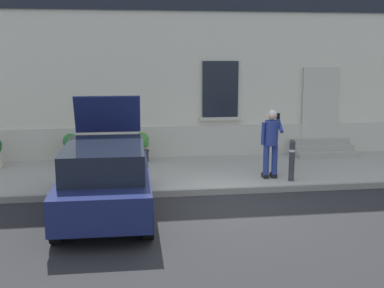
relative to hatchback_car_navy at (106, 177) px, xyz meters
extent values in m
plane|color=#232326|center=(2.33, 0.18, -0.80)|extent=(80.00, 80.00, 0.00)
cube|color=#99968E|center=(2.33, 2.98, -0.72)|extent=(24.00, 3.60, 0.15)
cube|color=gray|center=(2.33, 1.12, -0.72)|extent=(24.00, 0.12, 0.15)
cube|color=beige|center=(2.33, 5.48, 2.95)|extent=(24.00, 1.40, 7.50)
cube|color=#BCB7A8|center=(2.33, 4.76, -0.25)|extent=(24.00, 0.08, 1.10)
cube|color=#1E472D|center=(6.49, 4.75, 0.88)|extent=(1.00, 0.08, 2.10)
cube|color=#BCB7A8|center=(6.49, 4.73, 0.93)|extent=(1.16, 0.06, 2.24)
cube|color=black|center=(3.29, 4.75, 1.40)|extent=(1.10, 0.06, 1.70)
cube|color=#BCB7A8|center=(3.29, 4.72, 0.50)|extent=(1.30, 0.12, 0.10)
cube|color=#9E998E|center=(6.49, 3.98, -0.57)|extent=(1.88, 0.32, 0.16)
cube|color=#9E998E|center=(6.49, 4.30, -0.49)|extent=(1.88, 0.32, 0.32)
cube|color=#9E998E|center=(6.49, 4.62, -0.41)|extent=(1.88, 0.32, 0.48)
cube|color=#161E4C|center=(0.00, 0.02, -0.18)|extent=(1.80, 4.02, 0.64)
cube|color=black|center=(0.00, -0.13, 0.42)|extent=(1.57, 2.42, 0.56)
cube|color=black|center=(0.03, 2.03, -0.40)|extent=(1.66, 0.12, 0.20)
cube|color=yellow|center=(0.03, 2.03, -0.22)|extent=(0.52, 0.03, 0.12)
cube|color=#B21414|center=(-0.73, 2.04, 0.04)|extent=(0.16, 0.04, 0.18)
cube|color=#B21414|center=(0.78, 2.02, 0.04)|extent=(0.16, 0.04, 0.18)
cube|color=#161E4C|center=(0.02, 1.47, 1.10)|extent=(1.49, 0.38, 0.87)
cylinder|color=black|center=(-0.81, -1.37, -0.50)|extent=(0.21, 0.60, 0.60)
cylinder|color=black|center=(0.78, -1.39, -0.50)|extent=(0.21, 0.60, 0.60)
cylinder|color=black|center=(-0.78, 1.43, -0.50)|extent=(0.21, 0.60, 0.60)
cylinder|color=black|center=(0.81, 1.41, -0.50)|extent=(0.21, 0.60, 0.60)
cylinder|color=#333338|center=(4.48, 1.53, -0.17)|extent=(0.14, 0.14, 0.95)
sphere|color=#333338|center=(4.48, 1.53, 0.32)|extent=(0.15, 0.15, 0.15)
cylinder|color=silver|center=(4.48, 1.53, 0.12)|extent=(0.15, 0.15, 0.06)
cylinder|color=#333338|center=(0.28, 1.53, -0.17)|extent=(0.14, 0.14, 0.95)
sphere|color=#333338|center=(0.28, 1.53, 0.32)|extent=(0.15, 0.15, 0.15)
cylinder|color=silver|center=(0.28, 1.53, 0.12)|extent=(0.15, 0.15, 0.06)
cylinder|color=navy|center=(3.92, 1.86, -0.20)|extent=(0.15, 0.15, 0.82)
cube|color=black|center=(3.92, 1.92, -0.60)|extent=(0.12, 0.28, 0.10)
cylinder|color=navy|center=(4.14, 1.86, -0.20)|extent=(0.15, 0.15, 0.82)
cube|color=black|center=(4.14, 1.92, -0.60)|extent=(0.12, 0.28, 0.10)
cylinder|color=navy|center=(4.03, 1.84, 0.52)|extent=(0.34, 0.38, 0.64)
sphere|color=tan|center=(4.03, 1.81, 0.97)|extent=(0.22, 0.22, 0.22)
sphere|color=silver|center=(4.03, 1.81, 1.00)|extent=(0.21, 0.21, 0.21)
cylinder|color=navy|center=(3.81, 1.82, 0.51)|extent=(0.09, 0.13, 0.56)
cylinder|color=navy|center=(4.23, 1.82, 0.73)|extent=(0.09, 0.44, 0.39)
cube|color=black|center=(4.18, 1.79, 0.95)|extent=(0.07, 0.02, 0.15)
cylinder|color=#B25B38|center=(-1.18, 4.32, -0.48)|extent=(0.40, 0.40, 0.34)
cylinder|color=#B25B38|center=(-1.18, 4.32, -0.34)|extent=(0.44, 0.44, 0.05)
cylinder|color=#47331E|center=(-1.18, 4.32, -0.19)|extent=(0.04, 0.04, 0.24)
sphere|color=#286B2D|center=(-1.18, 4.32, -0.01)|extent=(0.44, 0.44, 0.44)
sphere|color=#286B2D|center=(-1.08, 4.27, -0.11)|extent=(0.24, 0.24, 0.24)
cylinder|color=#2D2D30|center=(0.86, 4.21, -0.48)|extent=(0.40, 0.40, 0.34)
cylinder|color=#2D2D30|center=(0.86, 4.21, -0.34)|extent=(0.44, 0.44, 0.05)
cylinder|color=#47331E|center=(0.86, 4.21, -0.19)|extent=(0.04, 0.04, 0.24)
sphere|color=#387F33|center=(0.86, 4.21, -0.01)|extent=(0.44, 0.44, 0.44)
sphere|color=#387F33|center=(0.96, 4.16, -0.11)|extent=(0.24, 0.24, 0.24)
camera|label=1|loc=(0.46, -9.51, 2.48)|focal=44.56mm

